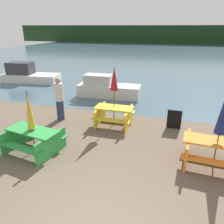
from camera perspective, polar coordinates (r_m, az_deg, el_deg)
The scene contains 12 objects.
water at distance 34.37m, azimuth 14.99°, elevation 14.47°, with size 60.00×50.00×0.00m.
far_treeline at distance 54.18m, azimuth 16.28°, elevation 18.82°, with size 80.00×1.60×4.00m.
picnic_table_green at distance 7.49m, azimuth -19.85°, elevation -6.47°, with size 1.90×1.62×0.75m.
picnic_table_orange at distance 7.01m, azimuth 25.43°, elevation -9.16°, with size 1.91×1.51×0.79m.
picnic_table_yellow at distance 8.93m, azimuth 0.53°, elevation -0.57°, with size 1.53×1.40×0.75m.
umbrella_navy at distance 6.54m, azimuth 27.03°, elevation -0.33°, with size 0.30×0.30×2.24m.
umbrella_gold at distance 7.11m, azimuth -20.81°, elevation 0.36°, with size 0.24×0.24×2.03m.
umbrella_crimson at distance 8.49m, azimuth 0.56°, elevation 8.53°, with size 0.32×0.32×2.37m.
boat at distance 12.58m, azimuth -1.31°, elevation 6.16°, with size 3.59×1.40×1.25m.
boat_second at distance 17.28m, azimuth -21.15°, elevation 9.06°, with size 4.22×2.05×1.39m.
person at distance 9.51m, azimuth -13.58°, elevation 3.30°, with size 0.37×0.37×1.85m.
signboard at distance 8.96m, azimuth 15.93°, elevation -1.84°, with size 0.55×0.08×0.75m.
Camera 1 is at (1.28, -2.59, 3.80)m, focal length 35.00 mm.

